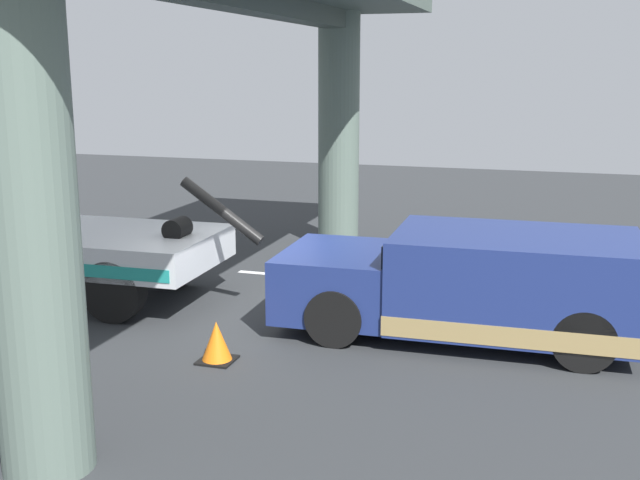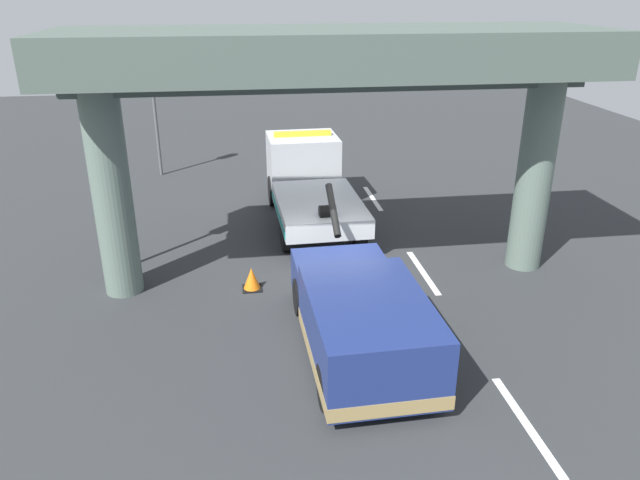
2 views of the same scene
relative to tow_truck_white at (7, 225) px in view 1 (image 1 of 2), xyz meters
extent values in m
cube|color=#2D3033|center=(-4.68, -0.02, -1.25)|extent=(60.00, 40.00, 0.10)
cube|color=silver|center=(-10.68, -2.43, -1.20)|extent=(2.60, 0.16, 0.01)
cube|color=silver|center=(-4.68, -2.43, -1.20)|extent=(2.60, 0.16, 0.01)
cube|color=silver|center=(1.32, -2.43, -1.20)|extent=(2.60, 0.16, 0.01)
cube|color=silver|center=(-1.93, -0.05, -0.28)|extent=(3.90, 2.50, 0.55)
cube|color=teal|center=(-1.96, 1.15, -0.36)|extent=(3.65, 0.12, 0.20)
cylinder|color=black|center=(-4.12, -0.11, 0.46)|extent=(1.42, 0.22, 1.07)
cylinder|color=black|center=(-3.31, -0.09, 0.12)|extent=(0.37, 0.46, 0.36)
cylinder|color=black|center=(-2.72, 0.97, -0.70)|extent=(1.01, 0.35, 1.00)
cylinder|color=black|center=(-2.67, -1.11, -0.70)|extent=(1.01, 0.35, 1.00)
cube|color=navy|center=(-8.76, -0.04, -0.30)|extent=(3.51, 2.29, 1.35)
cube|color=navy|center=(-6.16, 0.03, -0.50)|extent=(1.78, 2.16, 0.95)
cube|color=black|center=(-7.01, 0.01, 0.00)|extent=(0.11, 1.94, 0.59)
cube|color=#9E8451|center=(-8.76, -0.04, -0.79)|extent=(3.53, 2.31, 0.28)
cylinder|color=black|center=(-6.34, 0.99, -0.78)|extent=(0.85, 0.30, 0.84)
cylinder|color=black|center=(-6.29, -0.93, -0.78)|extent=(0.85, 0.30, 0.84)
cylinder|color=black|center=(-9.73, 0.89, -0.78)|extent=(0.85, 0.30, 0.84)
cylinder|color=black|center=(-9.68, -1.02, -0.78)|extent=(0.85, 0.30, 0.84)
cylinder|color=#596B60|center=(-4.60, 5.17, 1.34)|extent=(0.90, 0.90, 5.09)
cylinder|color=#596B60|center=(-4.60, -5.21, 1.34)|extent=(0.90, 0.90, 5.09)
cube|color=#3E4A43|center=(-4.60, -0.02, 3.71)|extent=(0.50, 11.98, 0.36)
cone|color=orange|center=(-4.99, 2.06, -0.92)|extent=(0.43, 0.43, 0.57)
cube|color=black|center=(-4.99, 2.06, -1.19)|extent=(0.48, 0.48, 0.03)
camera|label=1|loc=(-9.29, 11.07, 2.69)|focal=43.23mm
camera|label=2|loc=(-18.41, 2.26, 5.78)|focal=33.87mm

